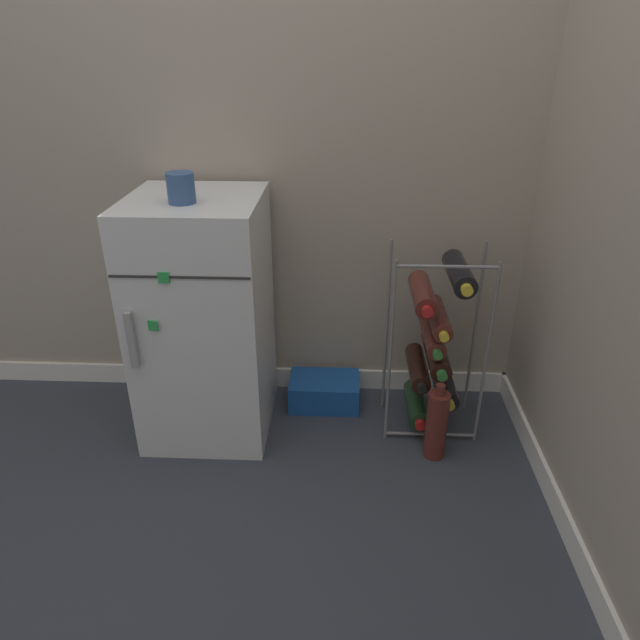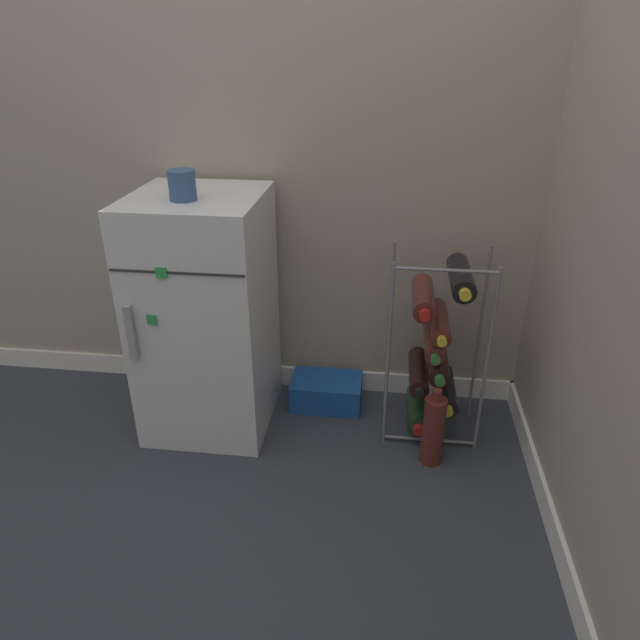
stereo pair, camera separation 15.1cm
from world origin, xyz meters
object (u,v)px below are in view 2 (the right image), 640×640
(mini_fridge, at_px, (207,315))
(loose_bottle_floor, at_px, (433,430))
(soda_box, at_px, (327,391))
(wine_rack, at_px, (435,346))
(fridge_top_cup, at_px, (182,185))

(mini_fridge, relative_size, loose_bottle_floor, 2.97)
(soda_box, distance_m, loose_bottle_floor, 0.53)
(wine_rack, xyz_separation_m, fridge_top_cup, (-0.87, -0.09, 0.60))
(fridge_top_cup, relative_size, loose_bottle_floor, 0.32)
(mini_fridge, distance_m, wine_rack, 0.87)
(soda_box, height_order, loose_bottle_floor, loose_bottle_floor)
(wine_rack, distance_m, fridge_top_cup, 1.06)
(fridge_top_cup, bearing_deg, soda_box, 24.58)
(mini_fridge, xyz_separation_m, wine_rack, (0.86, 0.02, -0.09))
(mini_fridge, height_order, loose_bottle_floor, mini_fridge)
(wine_rack, xyz_separation_m, soda_box, (-0.42, 0.12, -0.31))
(wine_rack, bearing_deg, fridge_top_cup, -173.97)
(wine_rack, distance_m, loose_bottle_floor, 0.31)
(soda_box, distance_m, fridge_top_cup, 1.04)
(soda_box, height_order, fridge_top_cup, fridge_top_cup)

